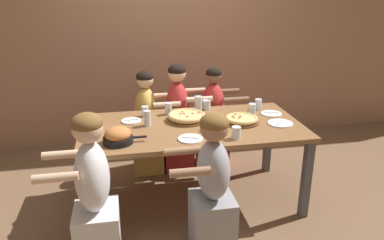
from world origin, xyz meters
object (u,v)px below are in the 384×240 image
at_px(empty_plate_c, 271,114).
at_px(diner_far_center, 178,122).
at_px(diner_far_midleft, 147,127).
at_px(empty_plate_b, 280,123).
at_px(drinking_glass_j, 236,134).
at_px(drinking_glass_f, 252,110).
at_px(empty_plate_d, 190,139).
at_px(cocktail_glass_blue, 207,105).
at_px(drinking_glass_h, 213,123).
at_px(diner_near_center, 212,190).
at_px(drinking_glass_c, 93,128).
at_px(diner_far_midright, 213,122).
at_px(drinking_glass_b, 258,105).
at_px(skillet_bowl, 118,136).
at_px(drinking_glass_a, 147,119).
at_px(drinking_glass_i, 168,109).
at_px(pizza_board_main, 242,120).
at_px(pizza_board_second, 187,117).
at_px(drinking_glass_e, 92,122).
at_px(drinking_glass_d, 198,104).
at_px(diner_near_left, 94,199).
at_px(empty_plate_a, 131,121).
at_px(drinking_glass_g, 145,112).

bearing_deg(empty_plate_c, diner_far_center, 145.47).
bearing_deg(diner_far_midleft, empty_plate_b, 53.80).
relative_size(drinking_glass_j, diner_far_midleft, 0.09).
bearing_deg(drinking_glass_f, empty_plate_d, -145.46).
relative_size(cocktail_glass_blue, diner_far_midleft, 0.10).
height_order(drinking_glass_j, diner_far_center, diner_far_center).
bearing_deg(drinking_glass_h, diner_far_midleft, 120.78).
bearing_deg(diner_near_center, drinking_glass_c, 53.84).
bearing_deg(diner_far_midright, drinking_glass_b, 40.21).
xyz_separation_m(skillet_bowl, diner_far_center, (0.64, 1.01, -0.29)).
bearing_deg(drinking_glass_a, drinking_glass_i, 50.73).
distance_m(empty_plate_c, drinking_glass_i, 1.01).
distance_m(empty_plate_c, diner_far_midright, 0.78).
relative_size(empty_plate_b, drinking_glass_b, 2.03).
bearing_deg(drinking_glass_f, skillet_bowl, -160.93).
bearing_deg(skillet_bowl, diner_far_midleft, 73.57).
height_order(pizza_board_main, pizza_board_second, pizza_board_second).
height_order(drinking_glass_c, diner_far_midright, diner_far_midright).
relative_size(pizza_board_second, empty_plate_d, 1.80).
height_order(skillet_bowl, diner_far_midleft, diner_far_midleft).
bearing_deg(skillet_bowl, pizza_board_main, 13.12).
bearing_deg(empty_plate_c, drinking_glass_e, -177.95).
relative_size(drinking_glass_d, drinking_glass_i, 1.29).
xyz_separation_m(drinking_glass_b, drinking_glass_i, (-0.91, 0.04, -0.00)).
relative_size(pizza_board_main, drinking_glass_a, 2.26).
bearing_deg(drinking_glass_i, diner_near_left, -122.26).
height_order(empty_plate_a, empty_plate_d, same).
height_order(drinking_glass_d, drinking_glass_g, drinking_glass_d).
height_order(drinking_glass_a, diner_near_left, diner_near_left).
xyz_separation_m(empty_plate_d, diner_far_center, (0.06, 1.05, -0.24)).
relative_size(pizza_board_second, diner_far_midright, 0.33).
distance_m(empty_plate_b, drinking_glass_d, 0.84).
relative_size(drinking_glass_a, drinking_glass_g, 1.41).
height_order(pizza_board_second, drinking_glass_d, drinking_glass_d).
relative_size(drinking_glass_a, diner_near_left, 0.12).
relative_size(diner_far_center, diner_far_midright, 1.05).
bearing_deg(drinking_glass_i, empty_plate_d, -81.83).
height_order(drinking_glass_f, drinking_glass_i, same).
height_order(pizza_board_second, drinking_glass_j, drinking_glass_j).
relative_size(cocktail_glass_blue, drinking_glass_b, 1.06).
height_order(empty_plate_c, drinking_glass_i, drinking_glass_i).
distance_m(skillet_bowl, drinking_glass_e, 0.43).
distance_m(drinking_glass_b, drinking_glass_e, 1.63).
distance_m(pizza_board_main, drinking_glass_a, 0.86).
height_order(pizza_board_second, drinking_glass_e, drinking_glass_e).
xyz_separation_m(empty_plate_a, drinking_glass_j, (0.84, -0.58, 0.04)).
bearing_deg(diner_near_center, pizza_board_main, -32.18).
height_order(empty_plate_d, drinking_glass_e, drinking_glass_e).
relative_size(empty_plate_b, diner_far_center, 0.19).
xyz_separation_m(drinking_glass_c, drinking_glass_d, (1.00, 0.48, 0.00)).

